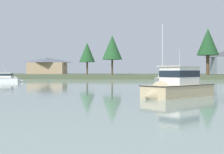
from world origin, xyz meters
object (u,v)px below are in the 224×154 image
cruiser_white (7,80)px  mooring_buoy_red (158,80)px  sailboat_grey (162,81)px  cruiser_sand (174,89)px

cruiser_white → mooring_buoy_red: 30.56m
mooring_buoy_red → sailboat_grey: bearing=-89.6°
cruiser_sand → mooring_buoy_red: cruiser_sand is taller
sailboat_grey → cruiser_white: (-29.05, -0.51, 0.20)m
cruiser_sand → cruiser_white: size_ratio=1.06×
sailboat_grey → cruiser_sand: (-2.00, -33.14, 0.39)m
cruiser_sand → sailboat_grey: bearing=86.5°
cruiser_sand → mooring_buoy_red: bearing=87.4°
cruiser_white → cruiser_sand: bearing=-50.4°
cruiser_white → mooring_buoy_red: size_ratio=15.20×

